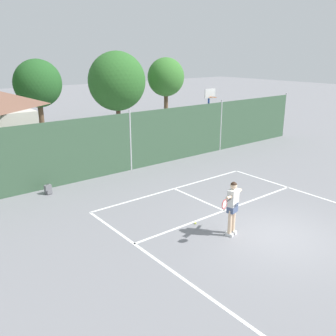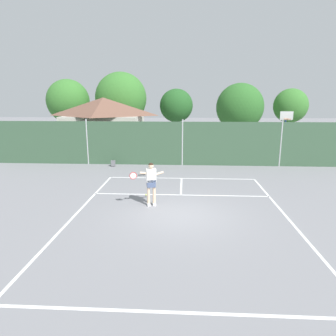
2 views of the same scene
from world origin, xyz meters
The scene contains 8 objects.
ground_plane centered at (0.00, 0.00, 0.00)m, with size 120.00×120.00×0.00m, color gray.
court_markings centered at (0.00, 0.65, 0.00)m, with size 8.30×11.10×0.01m.
chainlink_fence centered at (0.00, 9.00, 1.47)m, with size 26.09×0.09×3.09m.
basketball_hoop centered at (7.32, 10.87, 2.31)m, with size 0.90×0.67×3.55m.
treeline_backdrop centered at (-2.23, 19.51, 4.03)m, with size 26.00×4.60×7.01m.
tennis_player centered at (-1.25, 1.00, 1.11)m, with size 1.38×0.51×1.85m.
tennis_ball centered at (-1.63, 2.32, 0.03)m, with size 0.07×0.07×0.07m, color #CCE033.
backpack_grey centered at (-4.61, 8.33, 0.19)m, with size 0.30×0.27×0.46m.
Camera 1 is at (-9.62, -6.25, 5.76)m, focal length 39.11 mm.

